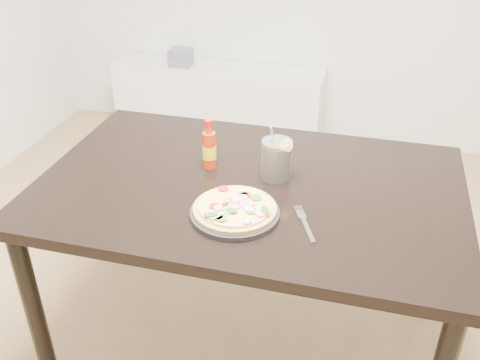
% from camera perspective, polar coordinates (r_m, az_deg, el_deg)
% --- Properties ---
extents(dining_table, '(1.40, 0.90, 0.75)m').
position_cam_1_polar(dining_table, '(1.82, 0.97, -2.55)').
color(dining_table, black).
rests_on(dining_table, ground).
extents(plate, '(0.27, 0.27, 0.02)m').
position_cam_1_polar(plate, '(1.61, -0.55, -3.57)').
color(plate, black).
rests_on(plate, dining_table).
extents(pizza, '(0.25, 0.25, 0.03)m').
position_cam_1_polar(pizza, '(1.60, -0.53, -3.02)').
color(pizza, tan).
rests_on(pizza, plate).
extents(hot_sauce_bottle, '(0.05, 0.05, 0.18)m').
position_cam_1_polar(hot_sauce_bottle, '(1.84, -3.29, 3.32)').
color(hot_sauce_bottle, red).
rests_on(hot_sauce_bottle, dining_table).
extents(cola_cup, '(0.11, 0.10, 0.19)m').
position_cam_1_polar(cola_cup, '(1.78, 3.91, 2.13)').
color(cola_cup, black).
rests_on(cola_cup, dining_table).
extents(fork, '(0.09, 0.18, 0.00)m').
position_cam_1_polar(fork, '(1.59, 6.89, -4.50)').
color(fork, silver).
rests_on(fork, dining_table).
extents(media_console, '(1.40, 0.34, 0.50)m').
position_cam_1_polar(media_console, '(3.70, -2.27, 8.21)').
color(media_console, white).
rests_on(media_console, ground).
extents(cd_stack, '(0.14, 0.12, 0.11)m').
position_cam_1_polar(cd_stack, '(3.65, -6.32, 12.90)').
color(cd_stack, slate).
rests_on(cd_stack, media_console).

